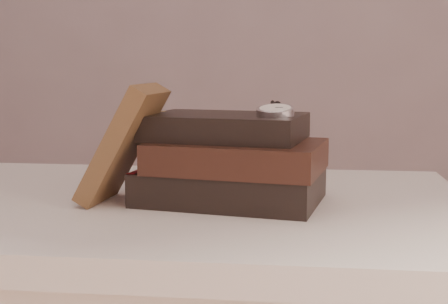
# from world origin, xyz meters

# --- Properties ---
(table) EXTENTS (1.00, 0.60, 0.75)m
(table) POSITION_xyz_m (0.00, 0.35, 0.66)
(table) COLOR beige
(table) RESTS_ON ground
(book_stack) EXTENTS (0.29, 0.23, 0.13)m
(book_stack) POSITION_xyz_m (0.14, 0.34, 0.81)
(book_stack) COLOR black
(book_stack) RESTS_ON table
(journal) EXTENTS (0.13, 0.13, 0.18)m
(journal) POSITION_xyz_m (-0.02, 0.32, 0.84)
(journal) COLOR #422B19
(journal) RESTS_ON table
(pocket_watch) EXTENTS (0.06, 0.16, 0.02)m
(pocket_watch) POSITION_xyz_m (0.20, 0.32, 0.89)
(pocket_watch) COLOR silver
(pocket_watch) RESTS_ON book_stack
(eyeglasses) EXTENTS (0.13, 0.14, 0.05)m
(eyeglasses) POSITION_xyz_m (0.06, 0.45, 0.82)
(eyeglasses) COLOR silver
(eyeglasses) RESTS_ON book_stack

